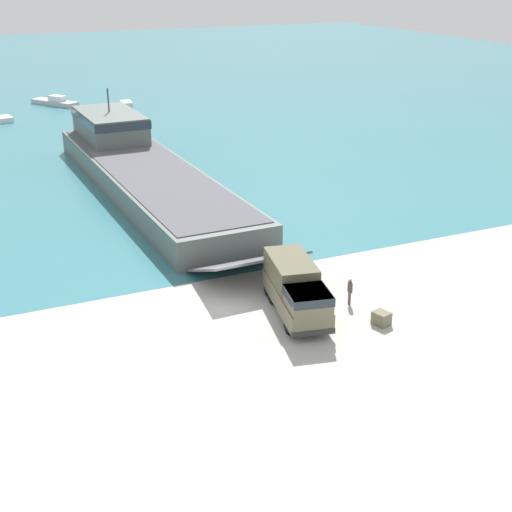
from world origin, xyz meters
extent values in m
plane|color=#B7B5AD|center=(0.00, 0.00, 0.00)|extent=(240.00, 240.00, 0.00)
cube|color=teal|center=(0.00, 93.96, 0.00)|extent=(240.00, 180.00, 0.01)
cube|color=#56605B|center=(2.36, 23.86, 1.12)|extent=(8.56, 36.62, 2.25)
cube|color=#56565B|center=(2.36, 23.86, 2.29)|extent=(7.90, 35.15, 0.08)
cube|color=#56605B|center=(2.09, 36.49, 3.61)|extent=(5.67, 10.32, 2.72)
cube|color=#28333D|center=(2.09, 36.49, 4.41)|extent=(5.83, 10.43, 0.82)
cylinder|color=#3F3F42|center=(2.09, 36.49, 6.17)|extent=(0.16, 0.16, 2.40)
cube|color=#56565B|center=(2.79, 3.05, 1.21)|extent=(6.74, 5.37, 2.23)
cube|color=#6B664C|center=(3.36, -2.65, 0.99)|extent=(3.80, 7.45, 1.11)
cube|color=#6B664C|center=(2.88, -4.95, 2.04)|extent=(2.70, 2.83, 0.99)
cube|color=#28333D|center=(2.88, -4.95, 2.28)|extent=(2.78, 2.86, 0.49)
cube|color=brown|center=(3.61, -1.47, 2.26)|extent=(3.17, 4.87, 1.44)
cube|color=#2D2D2D|center=(2.65, -6.06, 0.59)|extent=(2.45, 0.73, 0.32)
cylinder|color=black|center=(3.87, -5.01, 0.67)|extent=(0.66, 1.39, 1.34)
cylinder|color=black|center=(1.96, -4.61, 0.67)|extent=(0.66, 1.39, 1.34)
cylinder|color=black|center=(4.66, -1.24, 0.67)|extent=(0.66, 1.39, 1.34)
cylinder|color=black|center=(2.74, -0.84, 0.67)|extent=(0.66, 1.39, 1.34)
cylinder|color=black|center=(4.88, -0.16, 0.67)|extent=(0.66, 1.39, 1.34)
cylinder|color=black|center=(2.97, 0.24, 0.67)|extent=(0.66, 1.39, 1.34)
cylinder|color=#4C4738|center=(6.85, -2.95, 0.40)|extent=(0.14, 0.14, 0.80)
cylinder|color=#4C4738|center=(6.92, -2.78, 0.40)|extent=(0.14, 0.14, 0.80)
cube|color=#4C4738|center=(6.89, -2.86, 1.11)|extent=(0.39, 0.50, 0.63)
sphere|color=tan|center=(6.89, -2.86, 1.54)|extent=(0.22, 0.22, 0.22)
cube|color=#B7BABF|center=(1.95, 70.19, 0.33)|extent=(6.01, 7.57, 0.66)
cube|color=silver|center=(2.27, 69.71, 1.03)|extent=(2.48, 2.73, 0.73)
cube|color=navy|center=(9.24, 57.97, 0.50)|extent=(3.04, 9.17, 1.00)
cube|color=silver|center=(9.16, 57.30, 1.55)|extent=(1.70, 2.84, 1.10)
cube|color=#6B664C|center=(7.17, -5.88, 0.39)|extent=(1.00, 1.10, 0.77)
camera|label=1|loc=(-14.19, -35.76, 19.15)|focal=50.00mm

